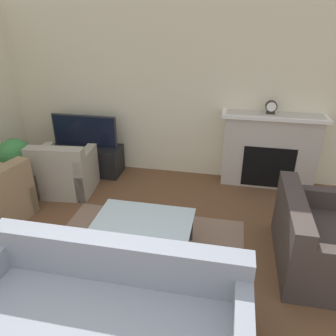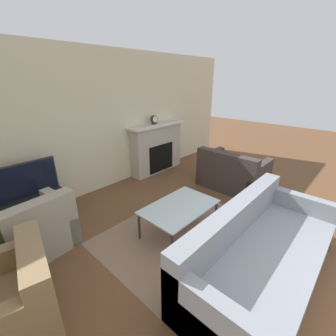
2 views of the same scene
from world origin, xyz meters
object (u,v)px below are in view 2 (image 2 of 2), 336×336
(tv, at_px, (17,183))
(coffee_table, at_px, (180,208))
(mantel_clock, at_px, (154,120))
(couch_loveseat, at_px, (232,174))
(couch_sectional, at_px, (260,255))
(armchair_by_window, at_px, (12,306))
(armchair_accent, at_px, (37,231))

(tv, distance_m, coffee_table, 2.38)
(mantel_clock, bearing_deg, tv, -176.90)
(couch_loveseat, relative_size, coffee_table, 1.15)
(tv, xyz_separation_m, coffee_table, (1.50, -1.82, -0.35))
(mantel_clock, bearing_deg, couch_sectional, -114.14)
(armchair_by_window, bearing_deg, couch_sectional, 69.80)
(armchair_by_window, bearing_deg, tv, 172.96)
(couch_loveseat, distance_m, armchair_accent, 3.59)
(couch_sectional, xyz_separation_m, mantel_clock, (1.42, 3.17, 0.99))
(couch_sectional, bearing_deg, couch_loveseat, 35.47)
(couch_loveseat, relative_size, armchair_by_window, 1.24)
(couch_sectional, height_order, coffee_table, couch_sectional)
(couch_sectional, distance_m, coffee_table, 1.20)
(tv, bearing_deg, couch_sectional, -63.49)
(couch_sectional, relative_size, armchair_accent, 2.55)
(coffee_table, bearing_deg, couch_sectional, -89.84)
(coffee_table, bearing_deg, armchair_by_window, 175.60)
(armchair_accent, relative_size, coffee_table, 0.82)
(couch_loveseat, xyz_separation_m, armchair_by_window, (-4.00, -0.00, 0.01))
(tv, height_order, armchair_by_window, tv)
(couch_sectional, relative_size, coffee_table, 2.10)
(armchair_accent, relative_size, mantel_clock, 4.59)
(couch_loveseat, bearing_deg, tv, 64.04)
(armchair_by_window, distance_m, mantel_clock, 4.08)
(couch_loveseat, xyz_separation_m, mantel_clock, (-0.48, 1.81, 0.98))
(tv, distance_m, couch_sectional, 3.40)
(armchair_accent, distance_m, coffee_table, 1.92)
(armchair_accent, xyz_separation_m, mantel_clock, (2.98, 0.87, 0.97))
(armchair_by_window, xyz_separation_m, armchair_accent, (0.53, 0.95, 0.00))
(armchair_by_window, relative_size, mantel_clock, 5.19)
(tv, xyz_separation_m, couch_sectional, (1.50, -3.01, -0.47))
(armchair_accent, bearing_deg, mantel_clock, -169.61)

